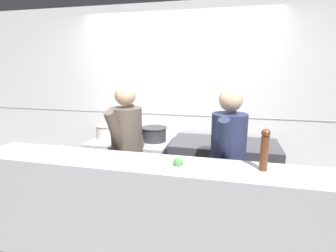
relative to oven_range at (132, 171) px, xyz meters
name	(u,v)px	position (x,y,z in m)	size (l,w,h in m)	color
ground_plane	(151,249)	(0.53, -0.89, -0.43)	(14.00, 14.00, 0.00)	#4C4742
wall_back_tiled	(178,104)	(0.53, 0.40, 0.87)	(8.00, 0.06, 2.60)	white
oven_range	(132,171)	(0.00, 0.00, 0.00)	(1.02, 0.71, 0.87)	#38383D
prep_counter	(223,178)	(1.19, 0.00, 0.02)	(1.26, 0.65, 0.91)	#38383D
pass_counter	(155,220)	(0.66, -1.16, 0.08)	(3.19, 0.45, 1.03)	#B7BABF
stock_pot	(107,131)	(-0.32, -0.04, 0.53)	(0.28, 0.28, 0.19)	beige
sauce_pot	(130,132)	(0.01, -0.06, 0.55)	(0.30, 0.30, 0.22)	#2D2D33
braising_pot	(154,134)	(0.31, 0.01, 0.53)	(0.32, 0.32, 0.18)	#2D2D33
mixing_bowl_steel	(230,139)	(1.26, 0.00, 0.52)	(0.24, 0.24, 0.09)	#B7BABF
plated_dish_main	(62,151)	(-0.21, -1.13, 0.62)	(0.23, 0.23, 0.08)	white
plated_dish_appetiser	(178,165)	(0.87, -1.21, 0.62)	(0.23, 0.23, 0.08)	white
pepper_mill	(265,149)	(1.51, -1.11, 0.77)	(0.07, 0.07, 0.32)	brown
chef_head_cook	(127,152)	(0.19, -0.60, 0.47)	(0.37, 0.71, 1.62)	black
chef_sous	(227,163)	(1.24, -0.66, 0.46)	(0.37, 0.71, 1.61)	black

